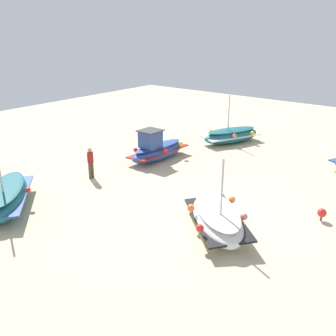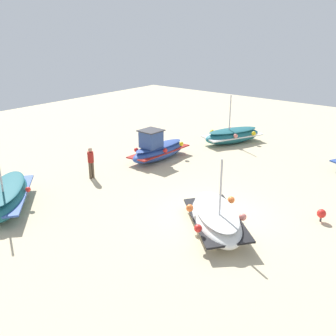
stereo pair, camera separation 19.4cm
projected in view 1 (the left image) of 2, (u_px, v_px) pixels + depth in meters
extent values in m
plane|color=beige|center=(214.00, 216.00, 16.63)|extent=(53.82, 53.82, 0.00)
ellipsoid|color=#1E6670|center=(8.00, 197.00, 17.15)|extent=(4.23, 4.58, 1.11)
cube|color=#2D4C9E|center=(7.00, 196.00, 17.13)|extent=(4.12, 4.45, 0.16)
ellipsoid|color=#1A565F|center=(6.00, 188.00, 17.00)|extent=(3.69, 4.01, 0.23)
sphere|color=red|center=(28.00, 190.00, 17.22)|extent=(0.24, 0.24, 0.24)
ellipsoid|color=#2D4C9E|center=(158.00, 152.00, 23.43)|extent=(4.27, 1.56, 0.99)
cube|color=maroon|center=(158.00, 151.00, 23.41)|extent=(4.10, 1.56, 0.16)
ellipsoid|color=navy|center=(158.00, 146.00, 23.30)|extent=(3.76, 1.33, 0.22)
cube|color=#2D4784|center=(150.00, 139.00, 22.61)|extent=(1.08, 1.03, 0.97)
cube|color=#333338|center=(150.00, 131.00, 22.44)|extent=(1.25, 1.20, 0.06)
sphere|color=yellow|center=(181.00, 144.00, 23.60)|extent=(0.26, 0.26, 0.26)
sphere|color=#EA7F75|center=(152.00, 143.00, 24.07)|extent=(0.26, 0.26, 0.26)
sphere|color=red|center=(165.00, 151.00, 22.56)|extent=(0.26, 0.26, 0.26)
sphere|color=red|center=(136.00, 150.00, 23.04)|extent=(0.26, 0.26, 0.26)
ellipsoid|color=#1E6670|center=(231.00, 136.00, 26.68)|extent=(4.50, 3.02, 0.98)
cube|color=white|center=(231.00, 135.00, 26.66)|extent=(4.36, 2.98, 0.11)
ellipsoid|color=#1A565F|center=(232.00, 130.00, 26.54)|extent=(3.95, 2.64, 0.18)
cylinder|color=#B7B7BC|center=(229.00, 113.00, 25.97)|extent=(0.08, 0.08, 2.34)
sphere|color=yellow|center=(211.00, 132.00, 26.78)|extent=(0.29, 0.29, 0.29)
sphere|color=#EA7F75|center=(235.00, 136.00, 25.74)|extent=(0.29, 0.29, 0.29)
sphere|color=red|center=(229.00, 129.00, 27.44)|extent=(0.29, 0.29, 0.29)
sphere|color=yellow|center=(252.00, 133.00, 26.40)|extent=(0.29, 0.29, 0.29)
ellipsoid|color=white|center=(217.00, 220.00, 15.32)|extent=(4.09, 4.28, 1.03)
cube|color=black|center=(217.00, 218.00, 15.31)|extent=(3.99, 4.16, 0.18)
ellipsoid|color=beige|center=(217.00, 211.00, 15.19)|extent=(3.57, 3.73, 0.24)
cylinder|color=#B7B7BC|center=(222.00, 187.00, 14.36)|extent=(0.08, 0.08, 2.20)
sphere|color=red|center=(200.00, 228.00, 14.05)|extent=(0.30, 0.30, 0.30)
sphere|color=#EA7F75|center=(244.00, 217.00, 15.05)|extent=(0.30, 0.30, 0.30)
sphere|color=orange|center=(191.00, 208.00, 15.37)|extent=(0.30, 0.30, 0.30)
sphere|color=orange|center=(232.00, 200.00, 16.39)|extent=(0.30, 0.30, 0.30)
cylinder|color=brown|center=(90.00, 171.00, 20.45)|extent=(0.14, 0.14, 0.89)
cylinder|color=brown|center=(93.00, 170.00, 20.54)|extent=(0.14, 0.14, 0.89)
cylinder|color=maroon|center=(90.00, 157.00, 20.24)|extent=(0.32, 0.32, 0.57)
sphere|color=tan|center=(90.00, 150.00, 20.11)|extent=(0.22, 0.22, 0.22)
cylinder|color=#3F3F42|center=(321.00, 219.00, 16.19)|extent=(0.08, 0.08, 0.18)
sphere|color=red|center=(322.00, 213.00, 16.09)|extent=(0.37, 0.37, 0.37)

